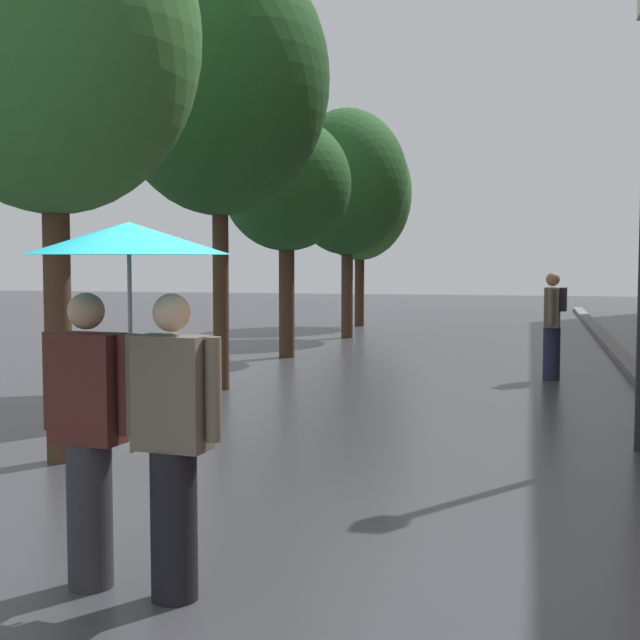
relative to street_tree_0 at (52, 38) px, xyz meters
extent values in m
plane|color=#38383D|center=(2.71, -2.66, -3.87)|extent=(80.00, 80.00, 0.00)
cube|color=slate|center=(5.91, 7.34, -3.81)|extent=(0.30, 36.00, 0.12)
cylinder|color=#473323|center=(0.00, 0.00, -2.53)|extent=(0.25, 0.25, 2.69)
ellipsoid|color=#387533|center=(0.00, 0.00, 0.02)|extent=(2.69, 2.69, 3.21)
cylinder|color=#473323|center=(-0.06, 4.63, -2.39)|extent=(0.23, 0.23, 2.96)
ellipsoid|color=#235623|center=(-0.06, 4.63, 0.52)|extent=(3.11, 3.11, 3.81)
cylinder|color=#473323|center=(-0.24, 8.82, -2.71)|extent=(0.30, 0.30, 2.32)
ellipsoid|color=#235623|center=(-0.24, 8.82, -0.61)|extent=(2.43, 2.43, 2.51)
cylinder|color=#473323|center=(0.07, 13.06, -2.69)|extent=(0.27, 0.27, 2.36)
ellipsoid|color=#235623|center=(0.07, 13.06, -0.24)|extent=(2.81, 2.81, 3.39)
cylinder|color=#473323|center=(-0.31, 16.64, -2.74)|extent=(0.26, 0.26, 2.26)
ellipsoid|color=#387533|center=(-0.31, 16.64, -0.24)|extent=(2.83, 2.83, 3.65)
cylinder|color=#2D2D33|center=(1.78, -2.82, -3.45)|extent=(0.26, 0.26, 0.84)
cube|color=#4C231E|center=(1.78, -2.82, -2.72)|extent=(0.42, 0.27, 0.63)
sphere|color=tan|center=(1.78, -2.82, -2.28)|extent=(0.21, 0.21, 0.21)
cylinder|color=#4C231E|center=(1.53, -2.79, -2.68)|extent=(0.09, 0.09, 0.57)
cylinder|color=#4C231E|center=(2.03, -2.85, -2.68)|extent=(0.09, 0.09, 0.57)
cylinder|color=black|center=(2.33, -2.89, -3.45)|extent=(0.26, 0.26, 0.84)
cube|color=#665B4C|center=(2.33, -2.89, -2.71)|extent=(0.42, 0.27, 0.63)
sphere|color=beige|center=(2.33, -2.89, -2.27)|extent=(0.21, 0.21, 0.21)
cylinder|color=#665B4C|center=(2.08, -2.86, -2.68)|extent=(0.09, 0.09, 0.57)
cylinder|color=#665B4C|center=(2.58, -2.92, -2.68)|extent=(0.09, 0.09, 0.57)
cylinder|color=#9E9EA3|center=(2.06, -2.83, -2.50)|extent=(0.02, 0.02, 1.13)
cone|color=#1EB2C6|center=(2.06, -2.83, -1.87)|extent=(1.13, 1.13, 0.18)
cylinder|color=#1E233D|center=(4.57, 6.72, -3.46)|extent=(0.26, 0.26, 0.82)
cube|color=#665B4C|center=(4.57, 6.72, -2.75)|extent=(0.26, 0.42, 0.61)
sphere|color=#9E7051|center=(4.57, 6.72, -2.32)|extent=(0.21, 0.21, 0.21)
cylinder|color=#665B4C|center=(4.55, 6.47, -2.72)|extent=(0.09, 0.09, 0.55)
cylinder|color=#665B4C|center=(4.60, 6.97, -2.72)|extent=(0.09, 0.09, 0.55)
cube|color=black|center=(4.71, 6.71, -2.62)|extent=(0.17, 0.27, 0.36)
camera|label=1|loc=(4.22, -7.41, -1.97)|focal=50.09mm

